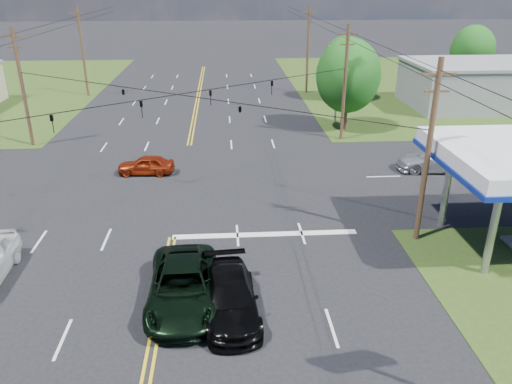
{
  "coord_description": "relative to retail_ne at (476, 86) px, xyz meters",
  "views": [
    {
      "loc": [
        2.92,
        -19.87,
        12.83
      ],
      "look_at": [
        4.64,
        6.0,
        1.68
      ],
      "focal_mm": 35.0,
      "sensor_mm": 36.0,
      "label": 1
    }
  ],
  "objects": [
    {
      "name": "power_lines",
      "position": [
        -30.0,
        -22.0,
        6.4
      ],
      "size": [
        26.04,
        100.0,
        0.64
      ],
      "color": "black",
      "rests_on": "ground"
    },
    {
      "name": "tree_right_b",
      "position": [
        -13.5,
        4.0,
        2.02
      ],
      "size": [
        4.94,
        4.94,
        7.09
      ],
      "color": "#43281C",
      "rests_on": "ground"
    },
    {
      "name": "pole_left_far",
      "position": [
        -43.0,
        8.0,
        2.97
      ],
      "size": [
        1.6,
        0.28,
        10.0
      ],
      "color": "#43281C",
      "rests_on": "ground"
    },
    {
      "name": "polesign_ne",
      "position": [
        -16.47,
        -6.02,
        3.43
      ],
      "size": [
        2.04,
        0.54,
        7.35
      ],
      "color": "#A5A5AA",
      "rests_on": "ground"
    },
    {
      "name": "pole_nw",
      "position": [
        -43.0,
        -11.0,
        2.72
      ],
      "size": [
        1.6,
        0.28,
        9.5
      ],
      "color": "#43281C",
      "rests_on": "ground"
    },
    {
      "name": "sedan_far",
      "position": [
        -11.89,
        -19.0,
        -1.39
      ],
      "size": [
        5.78,
        2.77,
        1.62
      ],
      "primitive_type": "imported",
      "rotation": [
        0.0,
        0.0,
        -1.66
      ],
      "color": "silver",
      "rests_on": "ground"
    },
    {
      "name": "stop_bar",
      "position": [
        -25.0,
        -28.0,
        -2.2
      ],
      "size": [
        10.0,
        0.5,
        0.02
      ],
      "primitive_type": "cube",
      "color": "silver",
      "rests_on": "ground"
    },
    {
      "name": "pickup_dkgreen",
      "position": [
        -28.99,
        -33.93,
        -1.34
      ],
      "size": [
        3.0,
        6.28,
        1.73
      ],
      "primitive_type": "imported",
      "rotation": [
        0.0,
        0.0,
        0.02
      ],
      "color": "black",
      "rests_on": "ground"
    },
    {
      "name": "ground",
      "position": [
        -30.0,
        -20.0,
        -2.2
      ],
      "size": [
        280.0,
        280.0,
        0.0
      ],
      "primitive_type": "plane",
      "color": "black",
      "rests_on": "ground"
    },
    {
      "name": "tree_right_a",
      "position": [
        -16.0,
        -8.0,
        2.67
      ],
      "size": [
        5.7,
        5.7,
        8.18
      ],
      "color": "#43281C",
      "rests_on": "ground"
    },
    {
      "name": "grass_ne",
      "position": [
        5.0,
        12.0,
        -2.2
      ],
      "size": [
        46.0,
        48.0,
        0.03
      ],
      "primitive_type": "cube",
      "color": "#294115",
      "rests_on": "ground"
    },
    {
      "name": "tree_far_r",
      "position": [
        4.0,
        10.0,
        2.34
      ],
      "size": [
        5.32,
        5.32,
        7.63
      ],
      "color": "#43281C",
      "rests_on": "ground"
    },
    {
      "name": "pole_se",
      "position": [
        -17.0,
        -29.0,
        2.72
      ],
      "size": [
        1.6,
        0.28,
        9.5
      ],
      "color": "#43281C",
      "rests_on": "ground"
    },
    {
      "name": "span_wire_signals",
      "position": [
        -30.0,
        -20.0,
        3.8
      ],
      "size": [
        26.0,
        18.0,
        1.13
      ],
      "color": "black",
      "rests_on": "ground"
    },
    {
      "name": "retail_ne",
      "position": [
        0.0,
        0.0,
        0.0
      ],
      "size": [
        14.0,
        10.0,
        4.4
      ],
      "primitive_type": "cube",
      "color": "slate",
      "rests_on": "ground"
    },
    {
      "name": "pole_ne",
      "position": [
        -17.0,
        -11.0,
        2.72
      ],
      "size": [
        1.6,
        0.28,
        9.5
      ],
      "color": "#43281C",
      "rests_on": "ground"
    },
    {
      "name": "pole_right_far",
      "position": [
        -17.0,
        8.0,
        2.97
      ],
      "size": [
        1.6,
        0.28,
        10.0
      ],
      "color": "#43281C",
      "rests_on": "ground"
    },
    {
      "name": "suv_black",
      "position": [
        -27.0,
        -34.75,
        -1.42
      ],
      "size": [
        2.57,
        5.52,
        1.56
      ],
      "primitive_type": "imported",
      "rotation": [
        0.0,
        0.0,
        0.07
      ],
      "color": "black",
      "rests_on": "ground"
    },
    {
      "name": "sedan_red",
      "position": [
        -32.66,
        -18.28,
        -1.53
      ],
      "size": [
        4.01,
        1.78,
        1.34
      ],
      "primitive_type": "imported",
      "rotation": [
        0.0,
        0.0,
        -1.62
      ],
      "color": "maroon",
      "rests_on": "ground"
    }
  ]
}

